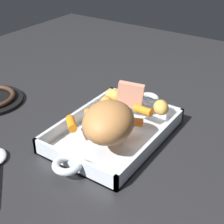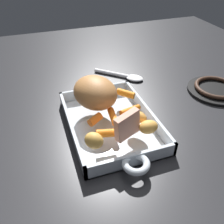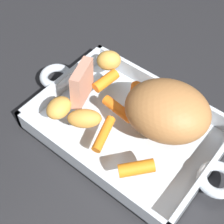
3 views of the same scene
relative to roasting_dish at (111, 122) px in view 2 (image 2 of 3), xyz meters
The scene contains 14 objects.
ground_plane 0.01m from the roasting_dish, ahead, with size 1.91×1.91×0.00m, color #232326.
roasting_dish is the anchor object (origin of this frame).
pork_roast 0.10m from the roasting_dish, 156.60° to the right, with size 0.15×0.12×0.09m, color #B17440.
roast_slice_thin 0.12m from the roasting_dish, ahead, with size 0.02×0.07×0.07m, color tan.
baby_carrot_southeast 0.10m from the roasting_dish, 25.24° to the right, with size 0.02×0.02×0.05m, color orange.
baby_carrot_northwest 0.07m from the roasting_dish, 82.25° to the left, with size 0.02×0.02×0.07m, color orange.
baby_carrot_southwest 0.07m from the roasting_dish, 68.61° to the right, with size 0.02×0.02×0.04m, color orange.
baby_carrot_northeast 0.05m from the roasting_dish, ahead, with size 0.02×0.02×0.07m, color orange.
baby_carrot_center_right 0.12m from the roasting_dish, 134.55° to the left, with size 0.02×0.02×0.06m, color orange.
potato_golden_large 0.09m from the roasting_dish, 48.77° to the left, with size 0.06×0.04×0.03m, color gold.
potato_golden_small 0.14m from the roasting_dish, 33.99° to the left, with size 0.05×0.04×0.03m, color gold.
potato_halved 0.15m from the roasting_dish, 36.10° to the right, with size 0.05×0.04×0.04m, color gold.
stove_burner_rear 0.44m from the roasting_dish, 97.93° to the left, with size 0.20×0.20×0.03m.
serving_spoon 0.31m from the roasting_dish, 150.17° to the left, with size 0.17×0.18×0.02m.
Camera 2 is at (0.53, -0.18, 0.47)m, focal length 38.42 mm.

